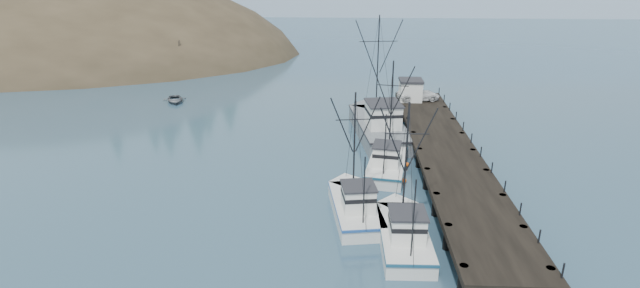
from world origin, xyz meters
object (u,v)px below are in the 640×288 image
object	(u,v)px
pier	(446,152)
pier_shed	(411,90)
pickup_truck	(418,95)
trawler_far	(387,163)
motorboat	(175,102)
trawler_mid	(355,205)
trawler_near	(403,233)
work_vessel	(378,125)

from	to	relation	value
pier	pier_shed	distance (m)	18.14
pickup_truck	trawler_far	bearing A→B (deg)	152.60
pier_shed	motorboat	bearing A→B (deg)	172.24
trawler_mid	motorboat	world-z (taller)	trawler_mid
trawler_near	trawler_mid	size ratio (longest dim) A/B	1.04
pier_shed	motorboat	xyz separation A→B (m)	(-33.29, 4.54, -3.42)
trawler_far	pickup_truck	world-z (taller)	trawler_far
motorboat	pickup_truck	bearing A→B (deg)	-28.01
trawler_near	trawler_far	size ratio (longest dim) A/B	0.98
work_vessel	pier	bearing A→B (deg)	-57.78
pier	pickup_truck	xyz separation A→B (m)	(-0.40, 18.00, 1.08)
trawler_far	motorboat	size ratio (longest dim) A/B	2.34
trawler_far	motorboat	bearing A→B (deg)	140.94
trawler_near	trawler_mid	distance (m)	5.39
trawler_far	work_vessel	world-z (taller)	work_vessel
work_vessel	pier_shed	size ratio (longest dim) A/B	5.34
trawler_mid	pickup_truck	world-z (taller)	trawler_mid
pier	trawler_far	xyz separation A→B (m)	(-5.77, -0.98, -0.87)
trawler_far	pier_shed	size ratio (longest dim) A/B	3.45
pier_shed	trawler_mid	bearing A→B (deg)	-105.19
trawler_near	trawler_far	xyz separation A→B (m)	(-0.15, 13.29, 0.00)
trawler_far	pier_shed	distance (m)	19.64
motorboat	trawler_near	bearing A→B (deg)	-72.13
pier	trawler_mid	distance (m)	13.66
pier_shed	pier	bearing A→B (deg)	-85.37
trawler_near	pickup_truck	distance (m)	32.75
pickup_truck	work_vessel	bearing A→B (deg)	134.14
trawler_mid	pier_shed	world-z (taller)	trawler_mid
trawler_mid	trawler_far	bearing A→B (deg)	70.04
trawler_mid	work_vessel	bearing A→B (deg)	81.34
trawler_far	pier_shed	world-z (taller)	trawler_far
trawler_near	pickup_truck	xyz separation A→B (m)	(5.23, 32.27, 1.95)
pier	trawler_mid	bearing A→B (deg)	-131.88
work_vessel	pier_shed	bearing A→B (deg)	61.00
trawler_far	work_vessel	distance (m)	10.65
pier	trawler_far	world-z (taller)	trawler_far
motorboat	pier_shed	bearing A→B (deg)	-28.24
work_vessel	pickup_truck	world-z (taller)	work_vessel
trawler_mid	pickup_truck	xyz separation A→B (m)	(8.71, 28.15, 1.95)
pier_shed	pickup_truck	distance (m)	1.25
pickup_truck	motorboat	bearing A→B (deg)	70.90
trawler_near	pickup_truck	size ratio (longest dim) A/B	1.95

